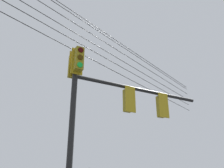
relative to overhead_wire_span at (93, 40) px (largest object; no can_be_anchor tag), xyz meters
The scene contains 2 objects.
signal_mast_assembly 2.93m from the overhead_wire_span, 79.26° to the left, with size 3.26×5.29×6.99m.
overhead_wire_span is the anchor object (origin of this frame).
Camera 1 is at (8.47, 0.85, 1.98)m, focal length 40.81 mm.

